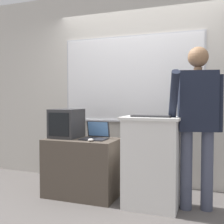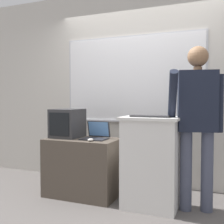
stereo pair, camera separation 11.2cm
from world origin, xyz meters
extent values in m
plane|color=#5B5654|center=(0.00, 0.00, 0.00)|extent=(30.00, 30.00, 0.00)
cube|color=beige|center=(0.00, 1.25, 1.41)|extent=(6.40, 0.12, 2.82)
cube|color=#B7B7BC|center=(-0.14, 1.19, 1.51)|extent=(2.06, 0.02, 1.25)
cube|color=white|center=(-0.14, 1.18, 1.51)|extent=(2.01, 0.02, 1.20)
cube|color=#B7B7BC|center=(-0.14, 1.17, 0.90)|extent=(1.81, 0.04, 0.02)
cube|color=silver|center=(0.35, 0.38, 0.50)|extent=(0.60, 0.43, 1.00)
cube|color=silver|center=(0.35, 0.38, 1.01)|extent=(0.65, 0.47, 0.03)
cube|color=#4C4238|center=(-0.55, 0.45, 0.36)|extent=(0.90, 0.54, 0.72)
cylinder|color=#474C60|center=(0.73, 0.45, 0.44)|extent=(0.13, 0.13, 0.87)
cylinder|color=#474C60|center=(0.94, 0.51, 0.44)|extent=(0.13, 0.13, 0.87)
cube|color=black|center=(0.83, 0.48, 1.20)|extent=(0.45, 0.31, 0.66)
cylinder|color=#8C6647|center=(0.83, 0.48, 1.55)|extent=(0.09, 0.09, 0.04)
sphere|color=#8C6647|center=(0.83, 0.48, 1.68)|extent=(0.22, 0.22, 0.22)
cylinder|color=black|center=(0.61, 0.24, 1.24)|extent=(0.19, 0.46, 0.54)
cylinder|color=black|center=(1.06, 0.53, 1.18)|extent=(0.08, 0.08, 0.62)
cube|color=#28282D|center=(-0.38, 0.43, 0.73)|extent=(0.31, 0.23, 0.01)
cube|color=#28282D|center=(-0.38, 0.57, 0.84)|extent=(0.30, 0.06, 0.21)
cube|color=#598CCC|center=(-0.38, 0.56, 0.84)|extent=(0.27, 0.04, 0.18)
cube|color=#2D2D30|center=(0.35, 0.32, 1.04)|extent=(0.43, 0.14, 0.02)
ellipsoid|color=silver|center=(-0.36, 0.29, 0.74)|extent=(0.06, 0.10, 0.03)
cube|color=#333335|center=(-0.80, 0.50, 0.91)|extent=(0.35, 0.40, 0.37)
cube|color=black|center=(-0.80, 0.29, 0.91)|extent=(0.29, 0.01, 0.29)
camera|label=1|loc=(1.02, -2.71, 1.22)|focal=45.00mm
camera|label=2|loc=(1.12, -2.67, 1.22)|focal=45.00mm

